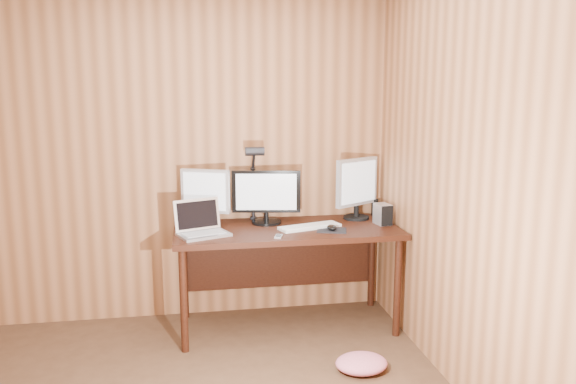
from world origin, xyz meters
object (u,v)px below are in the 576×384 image
object	(u,v)px
monitor_right	(357,186)
mouse	(332,227)
laptop	(201,226)
desk_lamp	(254,172)
monitor_center	(266,196)
phone	(279,236)
hard_drive	(383,214)
keyboard	(310,226)
desk	(285,241)
monitor_left	(205,196)
speaker	(375,207)

from	to	relation	value
monitor_right	mouse	xyz separation A→B (m)	(-0.28, -0.33, -0.23)
laptop	desk_lamp	xyz separation A→B (m)	(0.40, 0.32, 0.32)
monitor_center	laptop	world-z (taller)	monitor_center
monitor_center	desk_lamp	distance (m)	0.20
mouse	phone	xyz separation A→B (m)	(-0.40, -0.11, -0.02)
monitor_center	laptop	xyz separation A→B (m)	(-0.48, -0.24, -0.15)
monitor_right	hard_drive	distance (m)	0.30
monitor_center	keyboard	xyz separation A→B (m)	(0.29, -0.19, -0.19)
desk	monitor_center	distance (m)	0.36
desk	desk_lamp	bearing A→B (deg)	142.32
mouse	desk_lamp	distance (m)	0.72
phone	desk_lamp	distance (m)	0.62
monitor_right	monitor_left	bearing A→B (deg)	150.06
monitor_left	speaker	world-z (taller)	monitor_left
monitor_right	phone	bearing A→B (deg)	-177.92
monitor_right	phone	world-z (taller)	monitor_right
laptop	mouse	bearing A→B (deg)	-24.20
laptop	monitor_right	bearing A→B (deg)	-7.93
hard_drive	phone	bearing A→B (deg)	-172.97
monitor_center	laptop	distance (m)	0.56
laptop	mouse	xyz separation A→B (m)	(0.91, -0.05, -0.04)
keyboard	phone	world-z (taller)	keyboard
hard_drive	mouse	bearing A→B (deg)	-172.84
desk	desk_lamp	world-z (taller)	desk_lamp
mouse	hard_drive	bearing A→B (deg)	27.28
mouse	hard_drive	world-z (taller)	hard_drive
desk	hard_drive	bearing A→B (deg)	-6.90
desk_lamp	monitor_left	bearing A→B (deg)	-155.76
laptop	phone	world-z (taller)	laptop
monitor_left	phone	xyz separation A→B (m)	(0.47, -0.42, -0.22)
hard_drive	speaker	bearing A→B (deg)	73.60
desk	mouse	distance (m)	0.39
laptop	phone	size ratio (longest dim) A/B	3.96
monitor_right	mouse	distance (m)	0.48
monitor_left	phone	world-z (taller)	monitor_left
laptop	speaker	bearing A→B (deg)	-5.68
monitor_center	speaker	xyz separation A→B (m)	(0.88, 0.13, -0.14)
desk	phone	size ratio (longest dim) A/B	16.02
monitor_right	desk_lamp	bearing A→B (deg)	145.83
speaker	laptop	bearing A→B (deg)	-164.80
laptop	keyboard	world-z (taller)	laptop
desk	phone	bearing A→B (deg)	-107.11
desk_lamp	mouse	bearing A→B (deg)	-21.92
monitor_right	desk_lamp	distance (m)	0.79
keyboard	speaker	world-z (taller)	speaker
speaker	phone	bearing A→B (deg)	-147.78
monitor_right	laptop	bearing A→B (deg)	161.90
mouse	speaker	xyz separation A→B (m)	(0.46, 0.42, 0.04)
monitor_left	desk_lamp	bearing A→B (deg)	33.52
monitor_center	speaker	size ratio (longest dim) A/B	3.89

